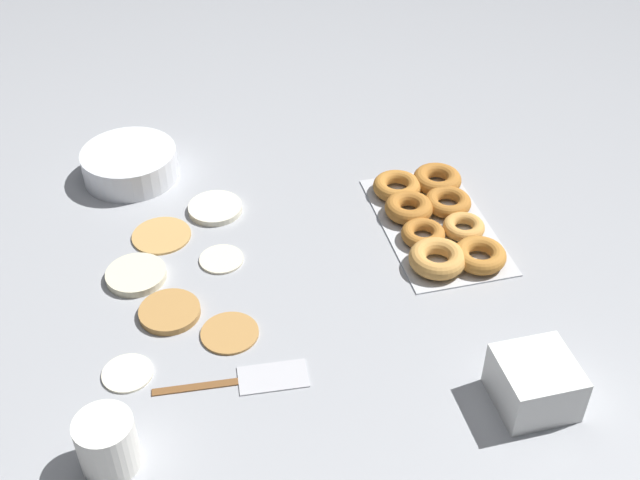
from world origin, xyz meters
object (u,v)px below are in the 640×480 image
Objects in this scene: donut_tray at (435,219)px; paper_cup at (107,443)px; pancake_1 at (230,332)px; pancake_2 at (221,258)px; pancake_3 at (161,235)px; batter_bowl at (130,164)px; pancake_0 at (127,372)px; spatula at (256,379)px; container_stack at (535,383)px; pancake_5 at (215,208)px; pancake_6 at (170,312)px; pancake_4 at (136,275)px.

paper_cup is (-0.41, 0.65, 0.03)m from donut_tray.
pancake_1 and pancake_2 have the same top height.
batter_bowl reaches higher than pancake_3.
pancake_0 and pancake_1 have the same top height.
pancake_3 is 0.42m from spatula.
pancake_2 is 0.33× the size of spatula.
pancake_5 is at bearing 33.81° from container_stack.
pancake_6 reaches higher than pancake_3.
container_stack is 0.46× the size of spatula.
pancake_6 is at bearing 178.37° from pancake_3.
donut_tray reaches higher than pancake_1.
donut_tray is 3.12× the size of container_stack.
pancake_5 is 0.94× the size of container_stack.
pancake_1 is 0.90× the size of pancake_4.
pancake_3 is (0.29, 0.09, -0.00)m from pancake_1.
batter_bowl is (0.32, 0.57, 0.01)m from donut_tray.
container_stack is 0.64m from paper_cup.
pancake_5 reaches higher than pancake_3.
container_stack is (-0.45, -0.42, 0.04)m from pancake_2.
pancake_1 is at bearing 106.95° from spatula.
donut_tray is 1.45× the size of spatula.
paper_cup reaches higher than pancake_4.
pancake_0 is at bearing 167.08° from spatula.
paper_cup reaches higher than spatula.
pancake_4 reaches higher than pancake_2.
pancake_1 is at bearing 113.89° from donut_tray.
container_stack is (-0.21, -0.61, 0.04)m from pancake_0.
pancake_1 reaches higher than spatula.
container_stack is (-0.26, -0.44, 0.04)m from pancake_1.
spatula is (-0.06, -0.20, -0.00)m from pancake_0.
pancake_6 reaches higher than pancake_2.
pancake_1 is at bearing -74.44° from pancake_0.
pancake_1 is 0.86× the size of pancake_3.
pancake_6 is (-0.22, 0.01, 0.00)m from pancake_3.
pancake_0 is at bearing 142.00° from pancake_2.
pancake_5 is (0.16, -0.01, 0.00)m from pancake_2.
pancake_5 is at bearing -45.41° from pancake_4.
pancake_6 is 0.43× the size of spatula.
pancake_2 is 0.16m from pancake_4.
container_stack is at bearing -15.31° from spatula.
pancake_2 is at bearing -133.90° from pancake_3.
pancake_2 is 0.16m from pancake_5.
pancake_5 reaches higher than pancake_2.
pancake_3 is at bearing 16.60° from pancake_1.
pancake_0 is 0.71× the size of container_stack.
pancake_0 is 0.15m from pancake_6.
batter_bowl reaches higher than pancake_0.
pancake_6 is (-0.28, 0.12, 0.00)m from pancake_5.
donut_tray is 1.81× the size of batter_bowl.
donut_tray is (0.01, -0.59, 0.01)m from pancake_4.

